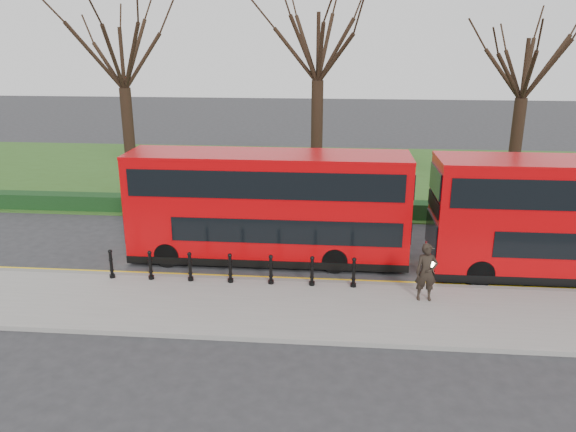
# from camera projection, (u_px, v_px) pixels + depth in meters

# --- Properties ---
(ground) EXTENTS (120.00, 120.00, 0.00)m
(ground) POSITION_uv_depth(u_px,v_px,m) (250.00, 271.00, 20.63)
(ground) COLOR #28282B
(ground) RESTS_ON ground
(pavement) EXTENTS (60.00, 4.00, 0.15)m
(pavement) POSITION_uv_depth(u_px,v_px,m) (235.00, 306.00, 17.76)
(pavement) COLOR gray
(pavement) RESTS_ON ground
(kerb) EXTENTS (60.00, 0.25, 0.16)m
(kerb) POSITION_uv_depth(u_px,v_px,m) (246.00, 280.00, 19.66)
(kerb) COLOR slate
(kerb) RESTS_ON ground
(grass_verge) EXTENTS (60.00, 18.00, 0.06)m
(grass_verge) POSITION_uv_depth(u_px,v_px,m) (287.00, 175.00, 34.84)
(grass_verge) COLOR #2D4F1A
(grass_verge) RESTS_ON ground
(hedge) EXTENTS (60.00, 0.90, 0.80)m
(hedge) POSITION_uv_depth(u_px,v_px,m) (272.00, 207.00, 26.95)
(hedge) COLOR black
(hedge) RESTS_ON ground
(yellow_line_outer) EXTENTS (60.00, 0.10, 0.01)m
(yellow_line_outer) POSITION_uv_depth(u_px,v_px,m) (247.00, 278.00, 19.96)
(yellow_line_outer) COLOR yellow
(yellow_line_outer) RESTS_ON ground
(yellow_line_inner) EXTENTS (60.00, 0.10, 0.01)m
(yellow_line_inner) POSITION_uv_depth(u_px,v_px,m) (248.00, 276.00, 20.15)
(yellow_line_inner) COLOR yellow
(yellow_line_inner) RESTS_ON ground
(tree_left) EXTENTS (6.61, 6.61, 10.32)m
(tree_left) POSITION_uv_depth(u_px,v_px,m) (121.00, 51.00, 28.49)
(tree_left) COLOR black
(tree_left) RESTS_ON ground
(tree_mid) EXTENTS (7.12, 7.12, 11.13)m
(tree_mid) POSITION_uv_depth(u_px,v_px,m) (318.00, 39.00, 27.47)
(tree_mid) COLOR black
(tree_mid) RESTS_ON ground
(tree_right) EXTENTS (6.21, 6.21, 9.71)m
(tree_right) POSITION_uv_depth(u_px,v_px,m) (526.00, 62.00, 26.94)
(tree_right) COLOR black
(tree_right) RESTS_ON ground
(bollard_row) EXTENTS (8.56, 0.15, 1.00)m
(bollard_row) POSITION_uv_depth(u_px,v_px,m) (230.00, 269.00, 19.19)
(bollard_row) COLOR black
(bollard_row) RESTS_ON pavement
(bus_lead) EXTENTS (10.44, 2.40, 4.15)m
(bus_lead) POSITION_uv_depth(u_px,v_px,m) (268.00, 208.00, 21.06)
(bus_lead) COLOR #B60407
(bus_lead) RESTS_ON ground
(pedestrian) EXTENTS (0.71, 0.49, 1.89)m
(pedestrian) POSITION_uv_depth(u_px,v_px,m) (426.00, 272.00, 17.78)
(pedestrian) COLOR black
(pedestrian) RESTS_ON pavement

